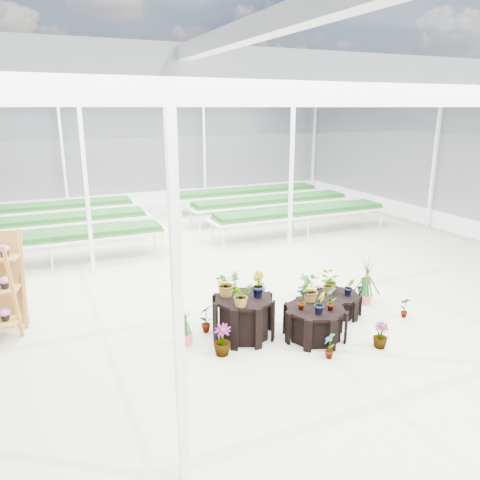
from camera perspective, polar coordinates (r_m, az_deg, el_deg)
name	(u,v)px	position (r m, az deg, el deg)	size (l,w,h in m)	color
ground_plane	(261,308)	(10.27, 2.59, -8.26)	(24.00, 24.00, 0.00)	gray
greenhouse_shell	(262,206)	(9.57, 2.75, 4.13)	(18.00, 24.00, 4.50)	white
steel_frame	(262,206)	(9.57, 2.75, 4.13)	(18.00, 24.00, 4.50)	silver
nursery_benches	(169,219)	(16.56, -8.62, 2.53)	(16.00, 7.00, 0.84)	silver
plinth_tall	(243,317)	(8.91, 0.41, -9.38)	(1.15, 1.15, 0.78)	black
plinth_mid	(315,323)	(9.01, 9.10, -9.92)	(1.16, 1.16, 0.61)	black
plinth_low	(337,304)	(10.09, 11.72, -7.69)	(0.97, 0.97, 0.44)	black
nursery_plants	(292,296)	(9.38, 6.42, -6.82)	(4.82, 2.92, 1.32)	#154317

